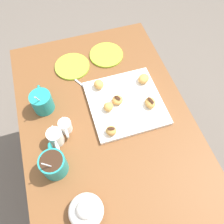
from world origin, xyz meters
The scene contains 20 objects.
ground_plane centered at (0.00, 0.00, 0.00)m, with size 8.00×8.00×0.00m, color #665B51.
dining_table centered at (0.00, 0.00, 0.61)m, with size 1.08×0.72×0.75m.
pastry_plate_square centered at (0.06, -0.10, 0.76)m, with size 0.31×0.31×0.02m, color white.
coffee_mug_teal_left centered at (-0.14, 0.24, 0.80)m, with size 0.13×0.09×0.14m.
coffee_mug_teal_right centered at (0.14, 0.24, 0.80)m, with size 0.13×0.09×0.14m.
cream_pitcher_white centered at (-0.03, 0.22, 0.79)m, with size 0.10×0.06×0.07m.
ice_cream_bowl centered at (-0.32, 0.17, 0.79)m, with size 0.12×0.12×0.09m.
chocolate_sauce_pitcher centered at (0.01, 0.17, 0.78)m, with size 0.09×0.05×0.06m.
saucer_lime_left centered at (0.33, 0.08, 0.76)m, with size 0.17×0.17×0.01m, color #9EC633.
saucer_lime_right centered at (0.36, -0.10, 0.76)m, with size 0.17×0.17×0.01m, color #9EC633.
loose_spoon_near_saucer centered at (0.24, 0.07, 0.75)m, with size 0.15×0.09×0.01m.
beignet_0 centered at (0.04, -0.02, 0.78)m, with size 0.04×0.04×0.04m, color #D19347.
beignet_1 centered at (0.17, -0.01, 0.79)m, with size 0.05×0.04×0.04m, color #D19347.
beignet_2 centered at (0.07, -0.07, 0.78)m, with size 0.05×0.05×0.03m, color #D19347.
chocolate_drizzle_2 centered at (0.07, -0.07, 0.80)m, with size 0.03×0.02×0.01m, color #381E11.
beignet_3 centered at (0.01, -0.20, 0.78)m, with size 0.06×0.04×0.03m, color #D19347.
chocolate_drizzle_3 centered at (0.01, -0.20, 0.80)m, with size 0.04×0.02×0.01m, color #381E11.
beignet_4 centered at (0.14, -0.22, 0.78)m, with size 0.06×0.05×0.03m, color #D19347.
beignet_5 centered at (-0.07, 0.00, 0.79)m, with size 0.04×0.04×0.04m, color #D19347.
chocolate_drizzle_5 centered at (-0.07, 0.00, 0.80)m, with size 0.03×0.01×0.01m, color #381E11.
Camera 1 is at (-0.45, 0.12, 1.62)m, focal length 37.44 mm.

